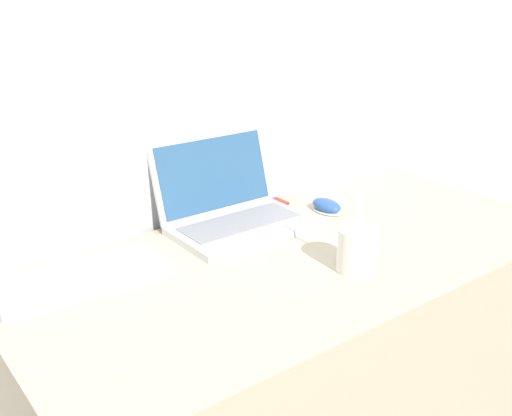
{
  "coord_description": "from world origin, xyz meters",
  "views": [
    {
      "loc": [
        -0.91,
        -0.65,
        1.37
      ],
      "look_at": [
        -0.04,
        0.48,
        0.82
      ],
      "focal_mm": 42.0,
      "sensor_mm": 36.0,
      "label": 1
    }
  ],
  "objects_px": {
    "laptop": "(232,208)",
    "computer_mouse": "(327,206)",
    "external_keyboard": "(82,279)",
    "usb_stick": "(280,201)",
    "drink_cup": "(357,249)"
  },
  "relations": [
    {
      "from": "computer_mouse",
      "to": "external_keyboard",
      "type": "bearing_deg",
      "value": 179.52
    },
    {
      "from": "laptop",
      "to": "external_keyboard",
      "type": "xyz_separation_m",
      "value": [
        -0.46,
        -0.07,
        -0.04
      ]
    },
    {
      "from": "external_keyboard",
      "to": "laptop",
      "type": "bearing_deg",
      "value": 8.78
    },
    {
      "from": "external_keyboard",
      "to": "drink_cup",
      "type": "bearing_deg",
      "value": -31.71
    },
    {
      "from": "laptop",
      "to": "computer_mouse",
      "type": "relative_size",
      "value": 3.5
    },
    {
      "from": "laptop",
      "to": "usb_stick",
      "type": "bearing_deg",
      "value": 15.11
    },
    {
      "from": "computer_mouse",
      "to": "external_keyboard",
      "type": "relative_size",
      "value": 0.28
    },
    {
      "from": "drink_cup",
      "to": "external_keyboard",
      "type": "bearing_deg",
      "value": 148.29
    },
    {
      "from": "laptop",
      "to": "external_keyboard",
      "type": "bearing_deg",
      "value": -171.22
    },
    {
      "from": "drink_cup",
      "to": "laptop",
      "type": "bearing_deg",
      "value": 99.93
    },
    {
      "from": "computer_mouse",
      "to": "laptop",
      "type": "bearing_deg",
      "value": 164.6
    },
    {
      "from": "laptop",
      "to": "drink_cup",
      "type": "xyz_separation_m",
      "value": [
        0.07,
        -0.4,
        0.0
      ]
    },
    {
      "from": "computer_mouse",
      "to": "external_keyboard",
      "type": "distance_m",
      "value": 0.73
    },
    {
      "from": "laptop",
      "to": "computer_mouse",
      "type": "height_order",
      "value": "laptop"
    },
    {
      "from": "drink_cup",
      "to": "usb_stick",
      "type": "bearing_deg",
      "value": 72.03
    }
  ]
}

